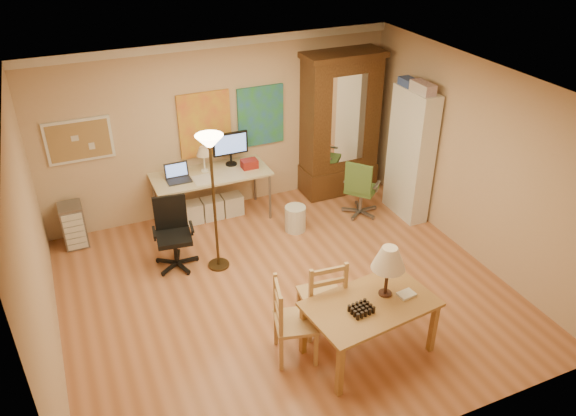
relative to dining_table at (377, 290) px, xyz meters
name	(u,v)px	position (x,y,z in m)	size (l,w,h in m)	color
floor	(286,291)	(-0.50, 1.32, -0.82)	(5.50, 5.50, 0.00)	#9D5C38
crown_molding	(216,43)	(-0.50, 3.78, 1.82)	(5.50, 0.08, 0.12)	white
corkboard	(79,141)	(-2.55, 3.79, 0.68)	(0.90, 0.04, 0.62)	#A5854D
art_panel_left	(205,125)	(-0.75, 3.79, 0.63)	(0.80, 0.04, 1.00)	gold
art_panel_right	(261,116)	(0.15, 3.79, 0.63)	(0.75, 0.04, 0.95)	#2A68A8
dining_table	(377,290)	(0.00, 0.00, 0.00)	(1.47, 0.99, 1.30)	brown
ladder_chair_back	(322,297)	(-0.39, 0.51, -0.35)	(0.51, 0.49, 1.02)	tan
ladder_chair_left	(293,323)	(-0.87, 0.26, -0.36)	(0.54, 0.56, 1.00)	tan
torchiere_lamp	(211,164)	(-1.12, 2.21, 0.73)	(0.35, 0.35, 1.94)	#3B2C17
computer_desk	(213,190)	(-0.78, 3.48, -0.34)	(1.76, 0.77, 1.33)	#BDB48A
office_chair_black	(175,248)	(-1.64, 2.48, -0.56)	(0.61, 0.61, 0.99)	black
office_chair_green	(360,200)	(1.36, 2.65, -0.57)	(0.61, 0.61, 0.95)	slate
drawer_cart	(74,225)	(-2.86, 3.57, -0.50)	(0.32, 0.39, 0.64)	slate
armoire	(339,133)	(1.44, 3.56, 0.21)	(1.29, 0.61, 2.37)	#361E0E
bookshelf	(410,155)	(2.05, 2.42, 0.19)	(0.31, 0.81, 2.04)	white
wastebin	(295,219)	(0.23, 2.64, -0.63)	(0.32, 0.32, 0.40)	silver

